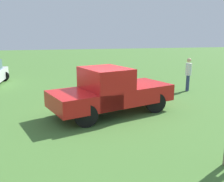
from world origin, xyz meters
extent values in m
plane|color=#477533|center=(0.00, 0.00, 0.00)|extent=(80.00, 80.00, 0.00)
cylinder|color=black|center=(1.45, 1.22, 0.40)|extent=(0.80, 0.22, 0.80)
cylinder|color=black|center=(1.94, -0.29, 0.40)|extent=(0.80, 0.22, 0.80)
cylinder|color=black|center=(-1.44, 0.28, 0.40)|extent=(0.80, 0.22, 0.80)
cylinder|color=black|center=(-0.94, -1.24, 0.40)|extent=(0.80, 0.22, 0.80)
cube|color=red|center=(1.60, 0.44, 0.74)|extent=(2.39, 2.39, 0.64)
cube|color=red|center=(-0.02, -0.10, 1.12)|extent=(2.03, 2.27, 1.40)
cube|color=slate|center=(-0.02, -0.10, 1.56)|extent=(1.77, 2.06, 0.48)
cube|color=red|center=(-0.92, -0.39, 0.72)|extent=(2.75, 2.51, 0.60)
cube|color=silver|center=(2.45, 0.71, 0.48)|extent=(0.68, 1.77, 0.16)
cylinder|color=black|center=(-5.02, 8.30, 0.32)|extent=(0.63, 0.20, 0.63)
cylinder|color=navy|center=(5.23, 2.96, 0.43)|extent=(0.14, 0.14, 0.86)
cylinder|color=navy|center=(5.10, 2.81, 0.43)|extent=(0.14, 0.14, 0.86)
cylinder|color=silver|center=(5.16, 2.89, 1.19)|extent=(0.45, 0.45, 0.65)
sphere|color=#D8AD84|center=(5.16, 2.89, 1.67)|extent=(0.23, 0.23, 0.23)
camera|label=1|loc=(-1.97, -9.29, 3.10)|focal=40.74mm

